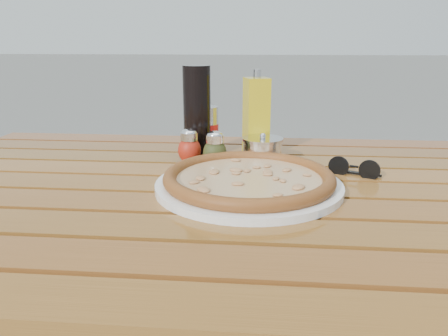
# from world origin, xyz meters

# --- Properties ---
(table) EXTENTS (1.40, 0.90, 0.75)m
(table) POSITION_xyz_m (0.00, -0.00, 0.67)
(table) COLOR #34200B
(table) RESTS_ON ground
(plate) EXTENTS (0.42, 0.42, 0.01)m
(plate) POSITION_xyz_m (0.05, -0.02, 0.76)
(plate) COLOR white
(plate) RESTS_ON table
(pizza) EXTENTS (0.34, 0.34, 0.03)m
(pizza) POSITION_xyz_m (0.05, -0.02, 0.77)
(pizza) COLOR beige
(pizza) RESTS_ON plate
(pepper_shaker) EXTENTS (0.07, 0.07, 0.08)m
(pepper_shaker) POSITION_xyz_m (-0.09, 0.16, 0.79)
(pepper_shaker) COLOR #AD2613
(pepper_shaker) RESTS_ON table
(oregano_shaker) EXTENTS (0.06, 0.06, 0.08)m
(oregano_shaker) POSITION_xyz_m (-0.03, 0.14, 0.79)
(oregano_shaker) COLOR #393E19
(oregano_shaker) RESTS_ON table
(dark_bottle) EXTENTS (0.09, 0.09, 0.22)m
(dark_bottle) POSITION_xyz_m (-0.08, 0.22, 0.86)
(dark_bottle) COLOR black
(dark_bottle) RESTS_ON table
(soda_can) EXTENTS (0.09, 0.09, 0.12)m
(soda_can) POSITION_xyz_m (-0.07, 0.24, 0.81)
(soda_can) COLOR #BBBBBF
(soda_can) RESTS_ON table
(olive_oil_cruet) EXTENTS (0.07, 0.07, 0.21)m
(olive_oil_cruet) POSITION_xyz_m (0.06, 0.25, 0.85)
(olive_oil_cruet) COLOR gold
(olive_oil_cruet) RESTS_ON table
(parmesan_tin) EXTENTS (0.11, 0.11, 0.07)m
(parmesan_tin) POSITION_xyz_m (0.08, 0.18, 0.78)
(parmesan_tin) COLOR white
(parmesan_tin) RESTS_ON table
(sunglasses) EXTENTS (0.11, 0.06, 0.04)m
(sunglasses) POSITION_xyz_m (0.27, 0.09, 0.77)
(sunglasses) COLOR black
(sunglasses) RESTS_ON table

